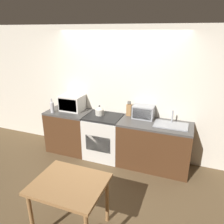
# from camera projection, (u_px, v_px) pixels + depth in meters

# --- Properties ---
(ground_plane) EXTENTS (16.00, 16.00, 0.00)m
(ground_plane) POSITION_uv_depth(u_px,v_px,m) (101.00, 177.00, 3.96)
(ground_plane) COLOR brown
(wall_back) EXTENTS (10.00, 0.06, 2.60)m
(wall_back) POSITION_uv_depth(u_px,v_px,m) (120.00, 93.00, 4.40)
(wall_back) COLOR silver
(wall_back) RESTS_ON ground_plane
(counter_left_run) EXTENTS (0.89, 0.62, 0.90)m
(counter_left_run) POSITION_uv_depth(u_px,v_px,m) (70.00, 130.00, 4.74)
(counter_left_run) COLOR #4C2D19
(counter_left_run) RESTS_ON ground_plane
(counter_right_run) EXTENTS (1.33, 0.62, 0.90)m
(counter_right_run) POSITION_uv_depth(u_px,v_px,m) (154.00, 145.00, 4.13)
(counter_right_run) COLOR #4C2D19
(counter_right_run) RESTS_ON ground_plane
(stove_range) EXTENTS (0.72, 0.62, 0.90)m
(stove_range) POSITION_uv_depth(u_px,v_px,m) (104.00, 137.00, 4.47)
(stove_range) COLOR silver
(stove_range) RESTS_ON ground_plane
(kettle) EXTENTS (0.17, 0.17, 0.20)m
(kettle) POSITION_uv_depth(u_px,v_px,m) (100.00, 111.00, 4.35)
(kettle) COLOR beige
(kettle) RESTS_ON stove_range
(microwave) EXTENTS (0.47, 0.38, 0.32)m
(microwave) POSITION_uv_depth(u_px,v_px,m) (72.00, 103.00, 4.59)
(microwave) COLOR silver
(microwave) RESTS_ON counter_left_run
(bottle) EXTENTS (0.08, 0.08, 0.30)m
(bottle) POSITION_uv_depth(u_px,v_px,m) (52.00, 107.00, 4.46)
(bottle) COLOR silver
(bottle) RESTS_ON counter_left_run
(knife_block) EXTENTS (0.09, 0.07, 0.30)m
(knife_block) POSITION_uv_depth(u_px,v_px,m) (129.00, 110.00, 4.30)
(knife_block) COLOR #9E7042
(knife_block) RESTS_ON counter_right_run
(toaster_oven) EXTENTS (0.40, 0.25, 0.25)m
(toaster_oven) POSITION_uv_depth(u_px,v_px,m) (143.00, 112.00, 4.16)
(toaster_oven) COLOR #999BA0
(toaster_oven) RESTS_ON counter_right_run
(sink_basin) EXTENTS (0.59, 0.35, 0.24)m
(sink_basin) POSITION_uv_depth(u_px,v_px,m) (171.00, 125.00, 3.88)
(sink_basin) COLOR #999BA0
(sink_basin) RESTS_ON counter_right_run
(dining_table) EXTENTS (0.87, 0.72, 0.76)m
(dining_table) POSITION_uv_depth(u_px,v_px,m) (70.00, 190.00, 2.69)
(dining_table) COLOR #9E7042
(dining_table) RESTS_ON ground_plane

